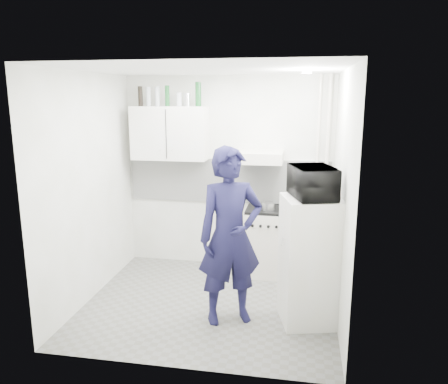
# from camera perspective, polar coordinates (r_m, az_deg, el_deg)

# --- Properties ---
(floor) EXTENTS (2.80, 2.80, 0.00)m
(floor) POSITION_cam_1_polar(r_m,az_deg,el_deg) (5.18, -1.88, -14.30)
(floor) COLOR slate
(floor) RESTS_ON ground
(ceiling) EXTENTS (2.80, 2.80, 0.00)m
(ceiling) POSITION_cam_1_polar(r_m,az_deg,el_deg) (4.64, -2.12, 15.75)
(ceiling) COLOR white
(ceiling) RESTS_ON wall_back
(wall_back) EXTENTS (2.80, 0.00, 2.80)m
(wall_back) POSITION_cam_1_polar(r_m,az_deg,el_deg) (5.95, 0.52, 2.44)
(wall_back) COLOR white
(wall_back) RESTS_ON floor
(wall_left) EXTENTS (0.00, 2.60, 2.60)m
(wall_left) POSITION_cam_1_polar(r_m,az_deg,el_deg) (5.21, -17.22, 0.46)
(wall_left) COLOR white
(wall_left) RESTS_ON floor
(wall_right) EXTENTS (0.00, 2.60, 2.60)m
(wall_right) POSITION_cam_1_polar(r_m,az_deg,el_deg) (4.66, 15.09, -0.77)
(wall_right) COLOR white
(wall_right) RESTS_ON floor
(person) EXTENTS (0.80, 0.68, 1.85)m
(person) POSITION_cam_1_polar(r_m,az_deg,el_deg) (4.49, 0.84, -5.83)
(person) COLOR black
(person) RESTS_ON floor
(stove) EXTENTS (0.54, 0.54, 0.87)m
(stove) POSITION_cam_1_polar(r_m,az_deg,el_deg) (5.86, 5.47, -6.54)
(stove) COLOR silver
(stove) RESTS_ON floor
(fridge) EXTENTS (0.67, 0.67, 1.34)m
(fridge) POSITION_cam_1_polar(r_m,az_deg,el_deg) (4.64, 11.11, -8.80)
(fridge) COLOR white
(fridge) RESTS_ON floor
(stove_top) EXTENTS (0.52, 0.52, 0.03)m
(stove_top) POSITION_cam_1_polar(r_m,az_deg,el_deg) (5.73, 5.57, -2.28)
(stove_top) COLOR black
(stove_top) RESTS_ON stove
(saucepan) EXTENTS (0.17, 0.17, 0.09)m
(saucepan) POSITION_cam_1_polar(r_m,az_deg,el_deg) (5.65, 5.77, -1.84)
(saucepan) COLOR silver
(saucepan) RESTS_ON stove_top
(microwave) EXTENTS (0.66, 0.54, 0.32)m
(microwave) POSITION_cam_1_polar(r_m,az_deg,el_deg) (4.42, 11.56, 1.25)
(microwave) COLOR black
(microwave) RESTS_ON fridge
(bottle_a) EXTENTS (0.06, 0.06, 0.26)m
(bottle_a) POSITION_cam_1_polar(r_m,az_deg,el_deg) (5.99, -10.87, 12.19)
(bottle_a) COLOR black
(bottle_a) RESTS_ON upper_cabinet
(bottle_b) EXTENTS (0.06, 0.06, 0.25)m
(bottle_b) POSITION_cam_1_polar(r_m,az_deg,el_deg) (5.95, -9.85, 12.18)
(bottle_b) COLOR #B2B7BC
(bottle_b) RESTS_ON upper_cabinet
(bottle_c) EXTENTS (0.06, 0.06, 0.25)m
(bottle_c) POSITION_cam_1_polar(r_m,az_deg,el_deg) (5.91, -8.70, 12.23)
(bottle_c) COLOR #B2B7BC
(bottle_c) RESTS_ON upper_cabinet
(bottle_d) EXTENTS (0.06, 0.06, 0.27)m
(bottle_d) POSITION_cam_1_polar(r_m,az_deg,el_deg) (5.87, -7.42, 12.34)
(bottle_d) COLOR #144C1E
(bottle_d) RESTS_ON upper_cabinet
(canister_a) EXTENTS (0.07, 0.07, 0.17)m
(canister_a) POSITION_cam_1_polar(r_m,az_deg,el_deg) (5.82, -5.87, 11.94)
(canister_a) COLOR #B2B7BC
(canister_a) RESTS_ON upper_cabinet
(canister_b) EXTENTS (0.09, 0.09, 0.17)m
(canister_b) POSITION_cam_1_polar(r_m,az_deg,el_deg) (5.80, -4.84, 11.93)
(canister_b) COLOR silver
(canister_b) RESTS_ON upper_cabinet
(bottle_e) EXTENTS (0.08, 0.08, 0.31)m
(bottle_e) POSITION_cam_1_polar(r_m,az_deg,el_deg) (5.76, -3.38, 12.63)
(bottle_e) COLOR #144C1E
(bottle_e) RESTS_ON upper_cabinet
(upper_cabinet) EXTENTS (1.00, 0.35, 0.70)m
(upper_cabinet) POSITION_cam_1_polar(r_m,az_deg,el_deg) (5.88, -7.05, 7.64)
(upper_cabinet) COLOR white
(upper_cabinet) RESTS_ON wall_back
(range_hood) EXTENTS (0.60, 0.50, 0.14)m
(range_hood) POSITION_cam_1_polar(r_m,az_deg,el_deg) (5.60, 4.65, 4.58)
(range_hood) COLOR silver
(range_hood) RESTS_ON wall_back
(backsplash) EXTENTS (2.74, 0.03, 0.60)m
(backsplash) POSITION_cam_1_polar(r_m,az_deg,el_deg) (5.95, 0.49, 1.47)
(backsplash) COLOR white
(backsplash) RESTS_ON wall_back
(pipe_a) EXTENTS (0.05, 0.05, 2.60)m
(pipe_a) POSITION_cam_1_polar(r_m,az_deg,el_deg) (5.80, 13.16, 1.86)
(pipe_a) COLOR silver
(pipe_a) RESTS_ON floor
(pipe_b) EXTENTS (0.04, 0.04, 2.60)m
(pipe_b) POSITION_cam_1_polar(r_m,az_deg,el_deg) (5.79, 11.98, 1.91)
(pipe_b) COLOR silver
(pipe_b) RESTS_ON floor
(ceiling_spot_fixture) EXTENTS (0.10, 0.10, 0.02)m
(ceiling_spot_fixture) POSITION_cam_1_polar(r_m,az_deg,el_deg) (4.73, 10.78, 15.12)
(ceiling_spot_fixture) COLOR white
(ceiling_spot_fixture) RESTS_ON ceiling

